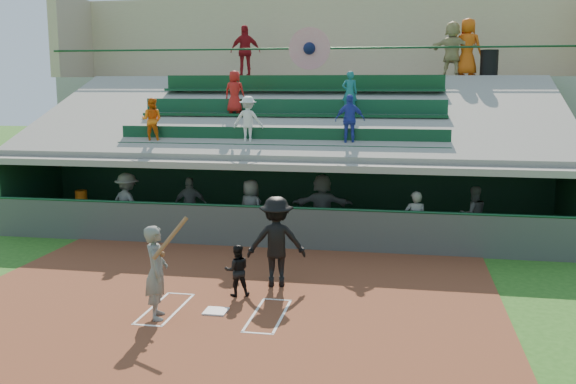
% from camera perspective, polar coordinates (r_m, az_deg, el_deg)
% --- Properties ---
extents(ground, '(100.00, 100.00, 0.00)m').
position_cam_1_polar(ground, '(12.61, -6.43, -10.63)').
color(ground, '#265919').
rests_on(ground, ground).
extents(dirt_slab, '(11.00, 9.00, 0.02)m').
position_cam_1_polar(dirt_slab, '(13.05, -5.79, -9.85)').
color(dirt_slab, brown).
rests_on(dirt_slab, ground).
extents(home_plate, '(0.43, 0.43, 0.03)m').
position_cam_1_polar(home_plate, '(12.59, -6.43, -10.48)').
color(home_plate, silver).
rests_on(home_plate, dirt_slab).
extents(batters_box_chalk, '(2.65, 1.85, 0.01)m').
position_cam_1_polar(batters_box_chalk, '(12.60, -6.43, -10.53)').
color(batters_box_chalk, white).
rests_on(batters_box_chalk, dirt_slab).
extents(dugout_floor, '(16.00, 3.50, 0.04)m').
position_cam_1_polar(dugout_floor, '(18.89, -0.52, -3.64)').
color(dugout_floor, gray).
rests_on(dugout_floor, ground).
extents(concourse_slab, '(20.00, 3.00, 4.60)m').
position_cam_1_polar(concourse_slab, '(25.14, 2.39, 4.91)').
color(concourse_slab, gray).
rests_on(concourse_slab, ground).
extents(grandstand, '(20.40, 10.40, 7.80)m').
position_cam_1_polar(grandstand, '(22.20, 1.30, 4.20)').
color(grandstand, '#474C47').
rests_on(grandstand, ground).
extents(batter_at_plate, '(0.94, 0.80, 1.95)m').
position_cam_1_polar(batter_at_plate, '(12.20, -11.61, -6.95)').
color(batter_at_plate, '#5A5D58').
rests_on(batter_at_plate, dirt_slab).
extents(catcher, '(0.63, 0.56, 1.07)m').
position_cam_1_polar(catcher, '(13.32, -4.56, -6.95)').
color(catcher, black).
rests_on(catcher, dirt_slab).
extents(home_umpire, '(1.39, 0.98, 1.95)m').
position_cam_1_polar(home_umpire, '(13.82, -1.04, -4.42)').
color(home_umpire, black).
rests_on(home_umpire, dirt_slab).
extents(dugout_bench, '(13.68, 4.27, 0.42)m').
position_cam_1_polar(dugout_bench, '(20.03, -0.26, -2.20)').
color(dugout_bench, brown).
rests_on(dugout_bench, dugout_floor).
extents(white_table, '(0.88, 0.66, 0.76)m').
position_cam_1_polar(white_table, '(20.49, -17.74, -1.92)').
color(white_table, silver).
rests_on(white_table, dugout_floor).
extents(water_cooler, '(0.35, 0.35, 0.35)m').
position_cam_1_polar(water_cooler, '(20.46, -17.91, -0.35)').
color(water_cooler, '#D85B0C').
rests_on(water_cooler, white_table).
extents(dugout_player_a, '(1.33, 1.09, 1.80)m').
position_cam_1_polar(dugout_player_a, '(18.94, -14.08, -1.06)').
color(dugout_player_a, '#555752').
rests_on(dugout_player_a, dugout_floor).
extents(dugout_player_b, '(1.04, 0.62, 1.65)m').
position_cam_1_polar(dugout_player_b, '(18.81, -8.67, -1.18)').
color(dugout_player_b, '#525450').
rests_on(dugout_player_b, dugout_floor).
extents(dugout_player_c, '(0.97, 0.86, 1.67)m').
position_cam_1_polar(dugout_player_c, '(18.02, -3.32, -1.53)').
color(dugout_player_c, '#595B56').
rests_on(dugout_player_c, dugout_floor).
extents(dugout_player_d, '(1.75, 0.71, 1.84)m').
position_cam_1_polar(dugout_player_d, '(17.98, 3.05, -1.27)').
color(dugout_player_d, '#50534E').
rests_on(dugout_player_d, dugout_floor).
extents(dugout_player_e, '(0.61, 0.43, 1.58)m').
position_cam_1_polar(dugout_player_e, '(16.96, 11.23, -2.56)').
color(dugout_player_e, '#60635D').
rests_on(dugout_player_e, dugout_floor).
extents(dugout_player_f, '(0.89, 0.78, 1.57)m').
position_cam_1_polar(dugout_player_f, '(18.17, 16.13, -1.96)').
color(dugout_player_f, '#535550').
rests_on(dugout_player_f, dugout_floor).
extents(trash_bin, '(0.61, 0.61, 0.91)m').
position_cam_1_polar(trash_bin, '(23.82, 17.45, 10.87)').
color(trash_bin, black).
rests_on(trash_bin, concourse_slab).
extents(concourse_staff_a, '(1.25, 0.86, 1.97)m').
position_cam_1_polar(concourse_staff_a, '(25.24, -3.80, 12.38)').
color(concourse_staff_a, '#A21218').
rests_on(concourse_staff_a, concourse_slab).
extents(concourse_staff_b, '(1.16, 0.99, 2.02)m').
position_cam_1_polar(concourse_staff_b, '(24.02, 15.67, 12.26)').
color(concourse_staff_b, '#CA4D0B').
rests_on(concourse_staff_b, concourse_slab).
extents(concourse_staff_c, '(1.88, 1.06, 1.93)m').
position_cam_1_polar(concourse_staff_c, '(24.00, 14.39, 12.21)').
color(concourse_staff_c, tan).
rests_on(concourse_staff_c, concourse_slab).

